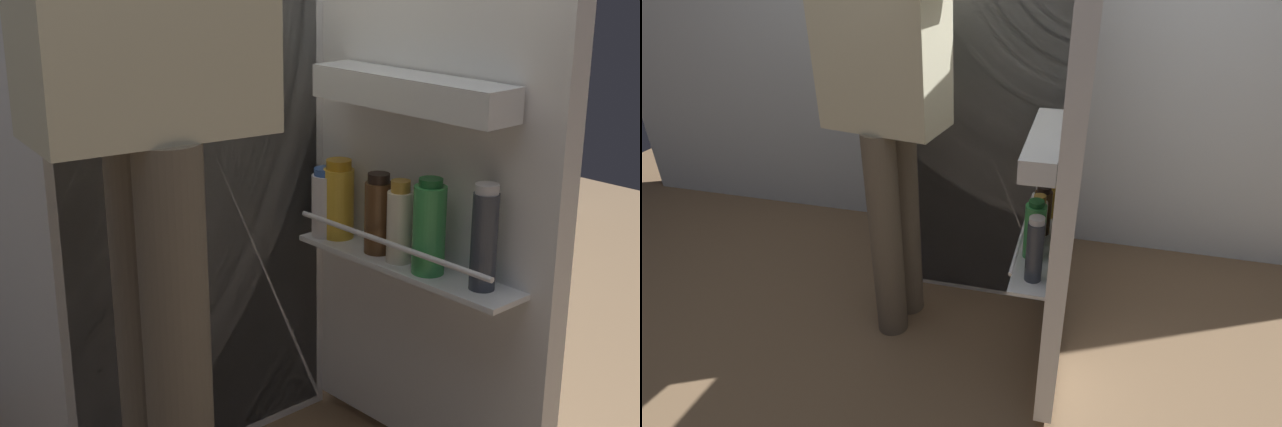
% 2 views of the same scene
% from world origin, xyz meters
% --- Properties ---
extents(ground_plane, '(5.57, 5.57, 0.00)m').
position_xyz_m(ground_plane, '(0.00, 0.00, 0.00)').
color(ground_plane, brown).
extents(refrigerator, '(0.76, 1.24, 1.61)m').
position_xyz_m(refrigerator, '(0.04, 0.47, 0.80)').
color(refrigerator, white).
rests_on(refrigerator, ground_plane).
extents(person, '(0.55, 0.76, 1.69)m').
position_xyz_m(person, '(-0.25, -0.00, 1.02)').
color(person, '#665B4C').
rests_on(person, ground_plane).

